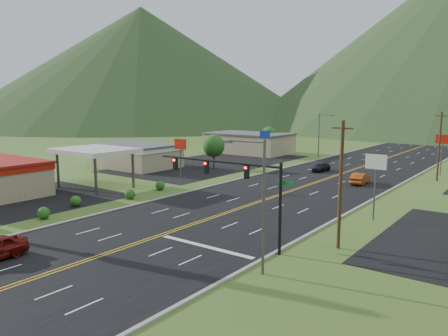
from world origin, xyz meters
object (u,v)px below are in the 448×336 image
Objects in this scene: streetlight_east at (259,197)px; car_dark_mid at (321,168)px; traffic_signal at (236,179)px; gas_canopy at (95,152)px; car_red_far at (360,179)px; streetlight_west at (320,132)px.

streetlight_east reaches higher than car_dark_mid.
streetlight_east is at bearing -40.39° from traffic_signal.
traffic_signal is 2.88× the size of car_dark_mid.
streetlight_east is (4.70, -4.00, -0.15)m from traffic_signal.
gas_canopy is (-33.18, 12.00, -0.31)m from streetlight_east.
car_red_far reaches higher than car_dark_mid.
streetlight_east and streetlight_west have the same top height.
streetlight_east reaches higher than car_red_far.
car_red_far is (27.46, 23.63, -4.09)m from gas_canopy.
streetlight_west is 19.61m from car_dark_mid.
streetlight_east is 35.28m from gas_canopy.
gas_canopy is 2.20× the size of car_dark_mid.
traffic_signal reaches higher than gas_canopy.
streetlight_east is 0.90× the size of gas_canopy.
car_red_far is at bearing 40.71° from gas_canopy.
gas_canopy is 2.10× the size of car_red_far.
car_dark_mid is at bearing 109.15° from streetlight_east.
car_dark_mid is (18.36, 30.69, -4.21)m from gas_canopy.
streetlight_east reaches higher than gas_canopy.
traffic_signal is at bearing 88.26° from car_red_far.
streetlight_west is at bearing 107.97° from traffic_signal.
gas_canopy is (-10.32, -48.00, -0.31)m from streetlight_west.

